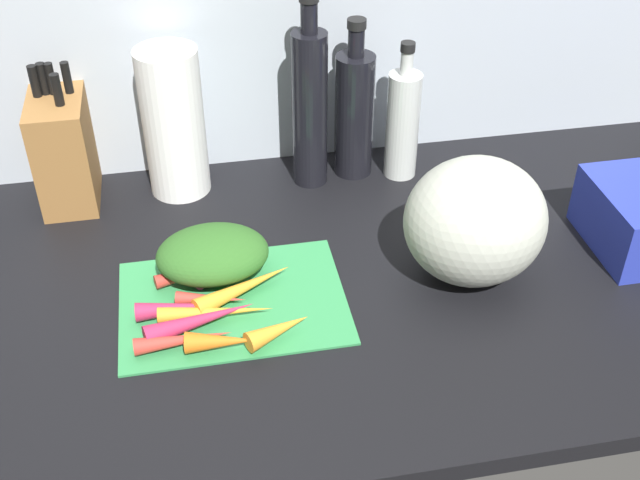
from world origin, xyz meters
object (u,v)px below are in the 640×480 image
(carrot_6, at_px, (209,268))
(bottle_2, at_px, (403,123))
(carrot_9, at_px, (279,329))
(carrot_7, at_px, (221,341))
(cutting_board, at_px, (233,301))
(bottle_1, at_px, (354,112))
(carrot_4, at_px, (201,320))
(bottle_0, at_px, (310,106))
(carrot_5, at_px, (211,299))
(carrot_0, at_px, (179,308))
(carrot_2, at_px, (233,260))
(winter_squash, at_px, (475,221))
(knife_block, at_px, (64,148))
(paper_towel_roll, at_px, (174,123))
(carrot_1, at_px, (183,340))
(carrot_8, at_px, (244,287))
(carrot_3, at_px, (216,312))

(carrot_6, distance_m, bottle_2, 0.46)
(bottle_2, bearing_deg, carrot_6, -147.24)
(carrot_9, bearing_deg, carrot_7, -173.73)
(cutting_board, bearing_deg, bottle_1, 52.17)
(carrot_4, relative_size, carrot_6, 0.95)
(carrot_9, bearing_deg, bottle_0, 73.76)
(carrot_9, xyz_separation_m, bottle_1, (0.21, 0.44, 0.10))
(carrot_5, height_order, carrot_6, same)
(carrot_0, distance_m, carrot_2, 0.13)
(carrot_7, bearing_deg, winter_squash, 14.99)
(carrot_7, xyz_separation_m, bottle_1, (0.29, 0.45, 0.10))
(carrot_4, distance_m, knife_block, 0.46)
(knife_block, relative_size, bottle_0, 0.70)
(carrot_2, bearing_deg, knife_block, 134.07)
(carrot_2, relative_size, carrot_6, 0.85)
(carrot_0, bearing_deg, paper_towel_roll, 86.86)
(carrot_9, bearing_deg, paper_towel_roll, 105.15)
(paper_towel_roll, relative_size, bottle_0, 0.76)
(carrot_1, xyz_separation_m, bottle_1, (0.34, 0.43, 0.10))
(carrot_5, distance_m, paper_towel_roll, 0.37)
(carrot_0, bearing_deg, winter_squash, 3.08)
(carrot_0, relative_size, carrot_4, 0.76)
(carrot_6, bearing_deg, winter_squash, -9.37)
(carrot_1, distance_m, carrot_6, 0.17)
(bottle_0, relative_size, bottle_1, 1.20)
(carrot_5, bearing_deg, carrot_4, -110.86)
(bottle_0, xyz_separation_m, bottle_1, (0.09, 0.02, -0.03))
(carrot_6, bearing_deg, carrot_2, 9.24)
(carrot_8, relative_size, knife_block, 0.67)
(winter_squash, xyz_separation_m, knife_block, (-0.63, 0.35, -0.00))
(carrot_1, bearing_deg, bottle_0, 57.96)
(bottle_2, bearing_deg, carrot_0, -142.00)
(carrot_5, relative_size, carrot_8, 0.63)
(carrot_5, bearing_deg, winter_squash, 1.27)
(carrot_9, relative_size, winter_squash, 0.45)
(winter_squash, xyz_separation_m, bottle_0, (-0.20, 0.32, 0.05))
(carrot_8, xyz_separation_m, bottle_2, (0.33, 0.31, 0.08))
(carrot_9, distance_m, paper_towel_roll, 0.47)
(cutting_board, relative_size, carrot_7, 3.39)
(carrot_9, bearing_deg, winter_squash, 17.15)
(carrot_3, bearing_deg, bottle_2, 43.05)
(carrot_2, bearing_deg, carrot_1, -117.86)
(knife_block, bearing_deg, bottle_0, -3.32)
(carrot_0, bearing_deg, knife_block, 115.13)
(carrot_0, bearing_deg, bottle_2, 38.00)
(carrot_5, relative_size, carrot_6, 0.60)
(carrot_8, distance_m, bottle_2, 0.46)
(carrot_0, distance_m, winter_squash, 0.47)
(carrot_3, bearing_deg, carrot_2, 72.20)
(carrot_3, height_order, carrot_7, carrot_7)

